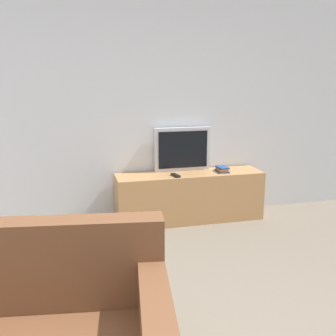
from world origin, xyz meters
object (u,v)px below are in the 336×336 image
object	(u,v)px
tv_stand	(189,197)
book_stack	(222,169)
remote_on_stand	(176,175)
television	(182,149)

from	to	relation	value
tv_stand	book_stack	size ratio (longest dim) A/B	8.09
tv_stand	remote_on_stand	world-z (taller)	remote_on_stand
television	remote_on_stand	distance (m)	0.41
television	book_stack	world-z (taller)	television
book_stack	remote_on_stand	xyz separation A→B (m)	(-0.60, -0.08, -0.02)
book_stack	tv_stand	bearing A→B (deg)	176.02
tv_stand	book_stack	world-z (taller)	book_stack
tv_stand	television	world-z (taller)	television
remote_on_stand	book_stack	bearing A→B (deg)	7.88
book_stack	television	bearing A→B (deg)	155.67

